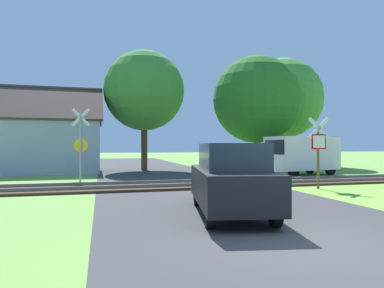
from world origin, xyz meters
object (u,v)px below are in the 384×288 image
crossing_sign_far (81,141)px  house (37,144)px  tree_center (144,91)px  mail_truck (300,154)px  parked_car (231,179)px  stop_sign_near (318,147)px  tree_right (257,100)px  tree_far (282,99)px

crossing_sign_far → house: bearing=124.6°
tree_center → mail_truck: tree_center is taller
house → parked_car: bearing=-67.0°
stop_sign_near → tree_center: 14.08m
crossing_sign_far → mail_truck: crossing_sign_far is taller
tree_center → stop_sign_near: bearing=-66.5°
house → mail_truck: bearing=-24.0°
tree_center → house: bearing=-178.1°
parked_car → stop_sign_near: bearing=47.0°
crossing_sign_far → mail_truck: (12.11, 0.52, -0.71)m
tree_right → tree_center: (-7.95, 1.52, 0.55)m
crossing_sign_far → parked_car: size_ratio=0.83×
tree_far → tree_center: (-12.19, -2.32, -0.18)m
house → tree_right: tree_right is taller
tree_center → tree_right: bearing=-10.8°
tree_far → stop_sign_near: bearing=-114.8°
tree_far → tree_center: 12.41m
house → parked_car: (7.10, -16.06, -0.96)m
tree_right → parked_car: size_ratio=1.94×
tree_far → tree_center: bearing=-169.2°
stop_sign_near → mail_truck: size_ratio=0.55×
stop_sign_near → crossing_sign_far: 10.65m
tree_right → parked_car: tree_right is taller
tree_right → parked_car: 17.23m
house → tree_far: 19.73m
parked_car → crossing_sign_far: bearing=124.6°
house → parked_car: house is taller
stop_sign_near → parked_car: (-5.27, -3.90, -0.78)m
stop_sign_near → house: size_ratio=0.34×
tree_far → tree_center: size_ratio=1.10×
house → tree_center: (6.97, 0.24, 3.75)m
mail_truck → parked_car: (-8.07, -9.57, -0.34)m
tree_right → mail_truck: tree_right is taller
tree_far → mail_truck: bearing=-113.9°
house → tree_right: 15.32m
stop_sign_near → mail_truck: 6.34m
crossing_sign_far → mail_truck: size_ratio=0.68×
stop_sign_near → tree_right: (2.55, 10.87, 3.39)m
stop_sign_near → house: house is taller
stop_sign_near → house: 17.35m
tree_right → mail_truck: size_ratio=1.59×
stop_sign_near → tree_far: (6.79, 14.71, 4.12)m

